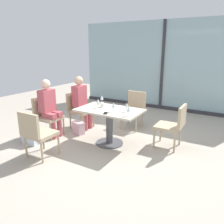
% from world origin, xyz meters
% --- Properties ---
extents(ground_plane, '(12.00, 12.00, 0.00)m').
position_xyz_m(ground_plane, '(0.00, 0.00, 0.00)').
color(ground_plane, '#A89E8E').
extents(window_wall_backdrop, '(5.58, 0.10, 2.70)m').
position_xyz_m(window_wall_backdrop, '(0.00, 3.20, 1.21)').
color(window_wall_backdrop, '#95B7BC').
rests_on(window_wall_backdrop, ground_plane).
extents(dining_table_main, '(1.27, 0.78, 0.73)m').
position_xyz_m(dining_table_main, '(0.00, 0.00, 0.53)').
color(dining_table_main, '#BCB29E').
rests_on(dining_table_main, ground_plane).
extents(chair_side_end, '(0.50, 0.46, 0.87)m').
position_xyz_m(chair_side_end, '(-1.44, -0.30, 0.50)').
color(chair_side_end, tan).
rests_on(chair_side_end, ground_plane).
extents(chair_far_left, '(0.50, 0.46, 0.87)m').
position_xyz_m(chair_far_left, '(-1.16, 0.46, 0.50)').
color(chair_far_left, tan).
rests_on(chair_far_left, ground_plane).
extents(chair_near_window, '(0.46, 0.51, 0.87)m').
position_xyz_m(chair_near_window, '(0.00, 1.16, 0.50)').
color(chair_near_window, tan).
rests_on(chair_near_window, ground_plane).
extents(chair_far_right, '(0.50, 0.46, 0.87)m').
position_xyz_m(chair_far_right, '(1.16, 0.46, 0.50)').
color(chair_far_right, tan).
rests_on(chair_far_right, ground_plane).
extents(chair_front_left, '(0.46, 0.50, 0.87)m').
position_xyz_m(chair_front_left, '(-0.78, -1.16, 0.50)').
color(chair_front_left, tan).
rests_on(chair_front_left, ground_plane).
extents(person_side_end, '(0.39, 0.34, 1.26)m').
position_xyz_m(person_side_end, '(-1.33, -0.30, 0.70)').
color(person_side_end, '#B24C56').
rests_on(person_side_end, ground_plane).
extents(person_far_left, '(0.39, 0.34, 1.26)m').
position_xyz_m(person_far_left, '(-1.05, 0.46, 0.70)').
color(person_far_left, '#B24C56').
rests_on(person_far_left, ground_plane).
extents(wine_glass_0, '(0.07, 0.07, 0.18)m').
position_xyz_m(wine_glass_0, '(0.38, 0.01, 0.86)').
color(wine_glass_0, silver).
rests_on(wine_glass_0, dining_table_main).
extents(wine_glass_1, '(0.07, 0.07, 0.18)m').
position_xyz_m(wine_glass_1, '(-0.26, -0.01, 0.86)').
color(wine_glass_1, silver).
rests_on(wine_glass_1, dining_table_main).
extents(wine_glass_2, '(0.07, 0.07, 0.18)m').
position_xyz_m(wine_glass_2, '(-0.39, 0.32, 0.86)').
color(wine_glass_2, silver).
rests_on(wine_glass_2, dining_table_main).
extents(wine_glass_3, '(0.07, 0.07, 0.18)m').
position_xyz_m(wine_glass_3, '(0.16, -0.12, 0.86)').
color(wine_glass_3, silver).
rests_on(wine_glass_3, dining_table_main).
extents(wine_glass_4, '(0.07, 0.07, 0.18)m').
position_xyz_m(wine_glass_4, '(0.52, -0.21, 0.86)').
color(wine_glass_4, silver).
rests_on(wine_glass_4, dining_table_main).
extents(coffee_cup, '(0.08, 0.08, 0.09)m').
position_xyz_m(coffee_cup, '(-0.21, 0.08, 0.78)').
color(coffee_cup, white).
rests_on(coffee_cup, dining_table_main).
extents(cell_phone_on_table, '(0.12, 0.16, 0.01)m').
position_xyz_m(cell_phone_on_table, '(0.08, -0.27, 0.73)').
color(cell_phone_on_table, black).
rests_on(cell_phone_on_table, dining_table_main).
extents(handbag_0, '(0.32, 0.21, 0.28)m').
position_xyz_m(handbag_0, '(-1.37, -0.84, 0.14)').
color(handbag_0, silver).
rests_on(handbag_0, ground_plane).
extents(handbag_1, '(0.33, 0.24, 0.28)m').
position_xyz_m(handbag_1, '(-0.89, 0.10, 0.14)').
color(handbag_1, beige).
rests_on(handbag_1, ground_plane).
extents(handbag_2, '(0.34, 0.27, 0.28)m').
position_xyz_m(handbag_2, '(-1.53, -0.82, 0.14)').
color(handbag_2, beige).
rests_on(handbag_2, ground_plane).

